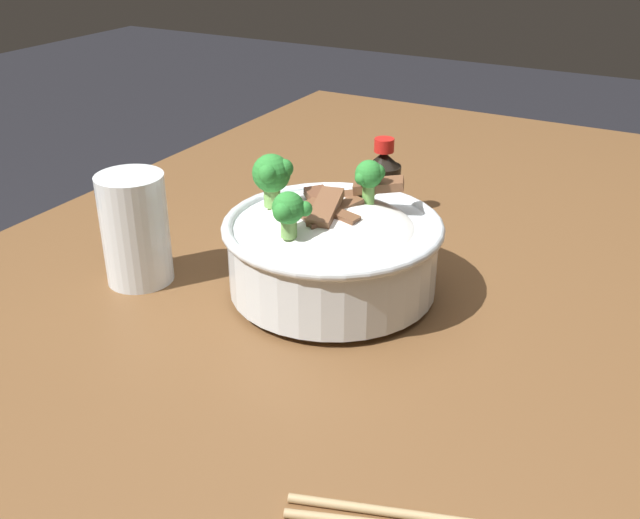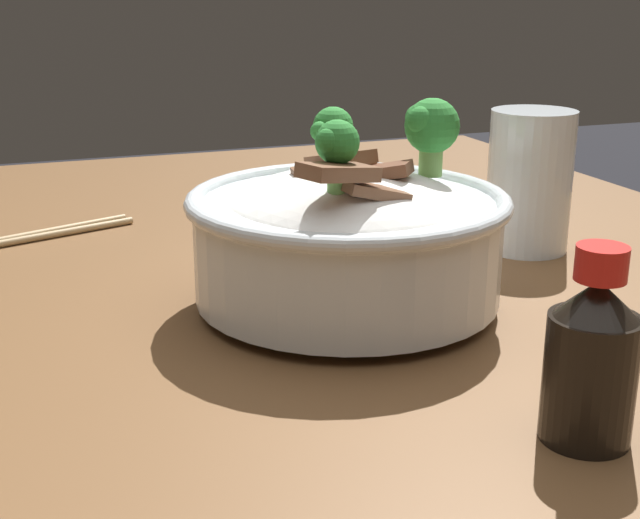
{
  "view_description": "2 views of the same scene",
  "coord_description": "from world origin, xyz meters",
  "px_view_note": "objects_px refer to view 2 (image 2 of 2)",
  "views": [
    {
      "loc": [
        0.71,
        0.33,
        1.22
      ],
      "look_at": [
        0.08,
        -0.01,
        0.86
      ],
      "focal_mm": 40.96,
      "sensor_mm": 36.0,
      "label": 1
    },
    {
      "loc": [
        -0.49,
        0.23,
        1.05
      ],
      "look_at": [
        0.06,
        0.03,
        0.86
      ],
      "focal_mm": 48.19,
      "sensor_mm": 36.0,
      "label": 2
    }
  ],
  "objects_px": {
    "rice_bowl": "(348,231)",
    "chopsticks_pair": "(14,240)",
    "drinking_glass": "(529,191)",
    "soy_sauce_bottle": "(591,358)"
  },
  "relations": [
    {
      "from": "rice_bowl",
      "to": "drinking_glass",
      "type": "relative_size",
      "value": 1.88
    },
    {
      "from": "rice_bowl",
      "to": "chopsticks_pair",
      "type": "xyz_separation_m",
      "value": [
        0.26,
        0.23,
        -0.06
      ]
    },
    {
      "from": "chopsticks_pair",
      "to": "drinking_glass",
      "type": "bearing_deg",
      "value": -112.18
    },
    {
      "from": "chopsticks_pair",
      "to": "soy_sauce_bottle",
      "type": "bearing_deg",
      "value": -150.35
    },
    {
      "from": "rice_bowl",
      "to": "soy_sauce_bottle",
      "type": "height_order",
      "value": "rice_bowl"
    },
    {
      "from": "rice_bowl",
      "to": "chopsticks_pair",
      "type": "relative_size",
      "value": 1.04
    },
    {
      "from": "rice_bowl",
      "to": "drinking_glass",
      "type": "height_order",
      "value": "rice_bowl"
    },
    {
      "from": "chopsticks_pair",
      "to": "rice_bowl",
      "type": "bearing_deg",
      "value": -137.97
    },
    {
      "from": "rice_bowl",
      "to": "drinking_glass",
      "type": "bearing_deg",
      "value": -69.3
    },
    {
      "from": "rice_bowl",
      "to": "soy_sauce_bottle",
      "type": "bearing_deg",
      "value": -168.93
    }
  ]
}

